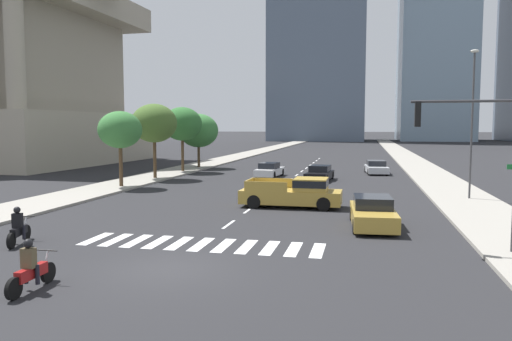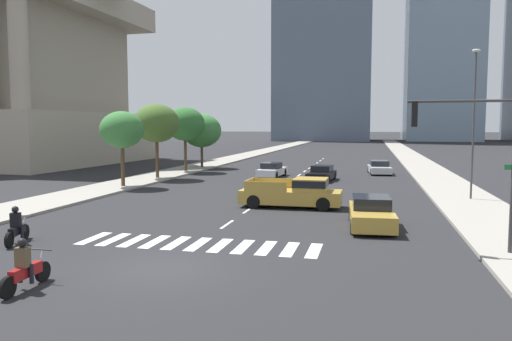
{
  "view_description": "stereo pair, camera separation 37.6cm",
  "coord_description": "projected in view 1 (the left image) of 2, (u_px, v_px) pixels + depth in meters",
  "views": [
    {
      "loc": [
        6.07,
        -14.63,
        4.56
      ],
      "look_at": [
        0.0,
        13.34,
        2.0
      ],
      "focal_mm": 34.78,
      "sensor_mm": 36.0,
      "label": 1
    },
    {
      "loc": [
        6.44,
        -14.55,
        4.56
      ],
      "look_at": [
        0.0,
        13.34,
        2.0
      ],
      "focal_mm": 34.78,
      "sensor_mm": 36.0,
      "label": 2
    }
  ],
  "objects": [
    {
      "name": "ground_plane",
      "position": [
        168.0,
        268.0,
        15.93
      ],
      "size": [
        800.0,
        800.0,
        0.0
      ],
      "primitive_type": "plane",
      "color": "#232326"
    },
    {
      "name": "sidewalk_east",
      "position": [
        435.0,
        179.0,
        42.55
      ],
      "size": [
        4.0,
        260.0,
        0.15
      ],
      "primitive_type": "cube",
      "color": "gray",
      "rests_on": "ground"
    },
    {
      "name": "sidewalk_west",
      "position": [
        169.0,
        173.0,
        47.7
      ],
      "size": [
        4.0,
        260.0,
        0.15
      ],
      "primitive_type": "cube",
      "color": "gray",
      "rests_on": "ground"
    },
    {
      "name": "crosswalk_near",
      "position": [
        201.0,
        244.0,
        19.18
      ],
      "size": [
        9.45,
        2.25,
        0.01
      ],
      "color": "silver",
      "rests_on": "ground"
    },
    {
      "name": "lane_divider_center",
      "position": [
        297.0,
        175.0,
        46.44
      ],
      "size": [
        0.14,
        50.0,
        0.01
      ],
      "color": "silver",
      "rests_on": "ground"
    },
    {
      "name": "motorcycle_lead",
      "position": [
        19.0,
        229.0,
        19.15
      ],
      "size": [
        0.89,
        2.03,
        1.49
      ],
      "rotation": [
        0.0,
        0.0,
        1.86
      ],
      "color": "black",
      "rests_on": "ground"
    },
    {
      "name": "motorcycle_trailing",
      "position": [
        31.0,
        270.0,
        13.71
      ],
      "size": [
        0.7,
        2.1,
        1.49
      ],
      "rotation": [
        0.0,
        0.0,
        1.59
      ],
      "color": "black",
      "rests_on": "ground"
    },
    {
      "name": "pickup_truck",
      "position": [
        296.0,
        193.0,
        27.9
      ],
      "size": [
        5.67,
        2.16,
        1.67
      ],
      "rotation": [
        0.0,
        0.0,
        -0.01
      ],
      "color": "#B28E38",
      "rests_on": "ground"
    },
    {
      "name": "sedan_white_0",
      "position": [
        270.0,
        170.0,
        44.73
      ],
      "size": [
        2.09,
        4.55,
        1.3
      ],
      "rotation": [
        0.0,
        0.0,
        1.48
      ],
      "color": "silver",
      "rests_on": "ground"
    },
    {
      "name": "sedan_silver_1",
      "position": [
        376.0,
        168.0,
        47.65
      ],
      "size": [
        2.28,
        4.69,
        1.27
      ],
      "rotation": [
        0.0,
        0.0,
        -1.48
      ],
      "color": "#B7BABF",
      "rests_on": "ground"
    },
    {
      "name": "sedan_gold_2",
      "position": [
        373.0,
        213.0,
        22.49
      ],
      "size": [
        2.16,
        4.8,
        1.38
      ],
      "rotation": [
        0.0,
        0.0,
        -1.51
      ],
      "color": "#B28E38",
      "rests_on": "ground"
    },
    {
      "name": "sedan_black_3",
      "position": [
        320.0,
        174.0,
        41.73
      ],
      "size": [
        2.24,
        4.54,
        1.27
      ],
      "rotation": [
        0.0,
        0.0,
        -1.67
      ],
      "color": "black",
      "rests_on": "ground"
    },
    {
      "name": "traffic_signal_near",
      "position": [
        477.0,
        142.0,
        17.42
      ],
      "size": [
        3.88,
        0.28,
        5.69
      ],
      "rotation": [
        0.0,
        0.0,
        3.14
      ],
      "color": "#333335",
      "rests_on": "sidewalk_east"
    },
    {
      "name": "street_lamp_east",
      "position": [
        472.0,
        115.0,
        29.96
      ],
      "size": [
        0.5,
        0.24,
        9.0
      ],
      "color": "#3F3F42",
      "rests_on": "sidewalk_east"
    },
    {
      "name": "street_tree_nearest",
      "position": [
        120.0,
        130.0,
        36.25
      ],
      "size": [
        3.19,
        3.19,
        5.52
      ],
      "color": "#4C3823",
      "rests_on": "sidewalk_west"
    },
    {
      "name": "street_tree_second",
      "position": [
        154.0,
        123.0,
        42.14
      ],
      "size": [
        3.87,
        3.87,
        6.32
      ],
      "color": "#4C3823",
      "rests_on": "sidewalk_west"
    },
    {
      "name": "street_tree_third",
      "position": [
        182.0,
        124.0,
        48.65
      ],
      "size": [
        3.87,
        3.87,
        6.29
      ],
      "color": "#4C3823",
      "rests_on": "sidewalk_west"
    },
    {
      "name": "street_tree_fourth",
      "position": [
        199.0,
        131.0,
        53.48
      ],
      "size": [
        4.26,
        4.26,
        5.75
      ],
      "color": "#4C3823",
      "rests_on": "sidewalk_west"
    },
    {
      "name": "war_memorial",
      "position": [
        3.0,
        1.0,
        59.82
      ],
      "size": [
        27.12,
        27.12,
        38.33
      ],
      "rotation": [
        0.0,
        0.0,
        -0.04
      ],
      "color": "#A89E89",
      "rests_on": "ground"
    }
  ]
}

